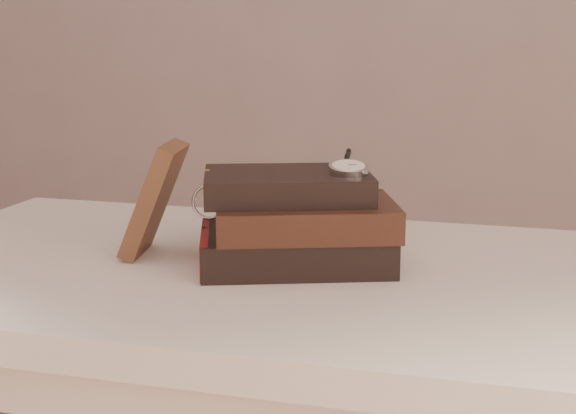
# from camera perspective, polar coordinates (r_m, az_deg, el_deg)

# --- Properties ---
(table) EXTENTS (1.00, 0.60, 0.75)m
(table) POSITION_cam_1_polar(r_m,az_deg,el_deg) (1.12, -2.47, -8.32)
(table) COLOR silver
(table) RESTS_ON ground
(book_stack) EXTENTS (0.28, 0.23, 0.12)m
(book_stack) POSITION_cam_1_polar(r_m,az_deg,el_deg) (1.08, 0.59, -1.04)
(book_stack) COLOR black
(book_stack) RESTS_ON table
(journal) EXTENTS (0.09, 0.11, 0.15)m
(journal) POSITION_cam_1_polar(r_m,az_deg,el_deg) (1.13, -8.95, 0.53)
(journal) COLOR #3E2418
(journal) RESTS_ON table
(pocket_watch) EXTENTS (0.06, 0.16, 0.02)m
(pocket_watch) POSITION_cam_1_polar(r_m,az_deg,el_deg) (1.06, 4.07, 2.68)
(pocket_watch) COLOR silver
(pocket_watch) RESTS_ON book_stack
(eyeglasses) EXTENTS (0.13, 0.14, 0.05)m
(eyeglasses) POSITION_cam_1_polar(r_m,az_deg,el_deg) (1.15, -4.00, 0.40)
(eyeglasses) COLOR silver
(eyeglasses) RESTS_ON book_stack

